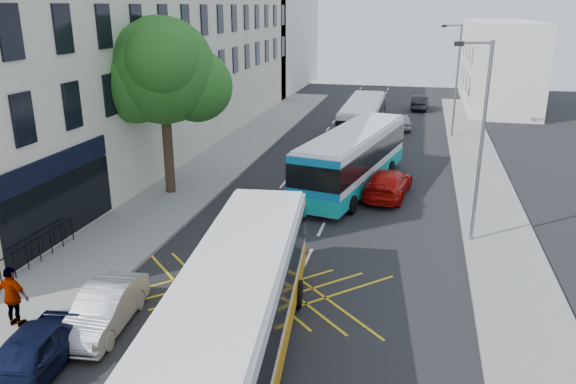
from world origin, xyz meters
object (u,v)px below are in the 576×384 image
Objects in this scene: red_hatchback at (388,183)px; distant_car_dark at (420,103)px; bus_mid at (353,158)px; bus_near at (239,307)px; lamp_far at (456,75)px; distant_car_silver at (402,121)px; street_tree at (162,72)px; bus_far at (362,120)px; distant_car_grey at (371,106)px; pedestrian_far at (13,297)px; parked_car_blue at (27,358)px; lamp_near at (480,133)px; parked_car_silver at (104,309)px.

red_hatchback is 26.50m from distant_car_dark.
bus_near is at bearing -82.10° from bus_mid.
lamp_far reaches higher than bus_near.
street_tree is at bearing 54.14° from distant_car_silver.
bus_far reaches higher than distant_car_grey.
red_hatchback is (-3.68, -14.75, -3.91)m from lamp_far.
pedestrian_far is (-10.07, -32.53, 0.49)m from distant_car_silver.
lamp_far is at bearing -49.86° from distant_car_grey.
street_tree is at bearing 70.48° from distant_car_dark.
lamp_far is 2.20× the size of distant_car_silver.
bus_near is at bearing 16.20° from parked_car_blue.
lamp_far is 12.03m from distant_car_grey.
street_tree reaches higher than distant_car_silver.
distant_car_dark is at bearing 74.35° from bus_far.
bus_mid is at bearing -86.68° from bus_far.
pedestrian_far is at bearing -96.33° from distant_car_grey.
bus_mid reaches higher than distant_car_silver.
lamp_near is 0.70× the size of bus_near.
distant_car_dark is (-2.36, 31.72, -3.95)m from lamp_near.
bus_near reaches higher than distant_car_dark.
lamp_near is 2.03× the size of parked_car_blue.
distant_car_dark is (9.43, 43.83, -0.01)m from parked_car_blue.
lamp_near is 2.03× the size of parked_car_silver.
pedestrian_far is at bearing -170.29° from parked_car_silver.
distant_car_dark reaches higher than distant_car_silver.
parked_car_blue is at bearing -93.16° from distant_car_grey.
distant_car_dark is at bearing -99.42° from pedestrian_far.
bus_far is (8.39, 14.47, -4.75)m from street_tree.
red_hatchback is at bearing -78.89° from distant_car_grey.
bus_mid is at bearing 79.79° from bus_near.
bus_near reaches higher than bus_mid.
distant_car_silver is at bearing 70.84° from parked_car_silver.
parked_car_blue is (-6.17, -18.26, -0.99)m from bus_mid.
red_hatchback reaches higher than parked_car_silver.
bus_far is 30.07m from parked_car_blue.
lamp_far is at bearing 63.22° from parked_car_silver.
lamp_far is (0.00, 20.00, 0.00)m from lamp_near.
parked_car_silver is at bearing 69.78° from red_hatchback.
red_hatchback is 17.22m from distant_car_silver.
distant_car_grey is 7.33m from distant_car_silver.
street_tree is 2.18× the size of distant_car_dark.
bus_far is at bearing 109.91° from lamp_near.
distant_car_grey is 5.05m from distant_car_dark.
street_tree is at bearing -130.81° from lamp_far.
parked_car_blue is at bearing -163.62° from bus_near.
red_hatchback is (2.64, -12.19, -0.84)m from bus_far.
red_hatchback is at bearing 72.37° from bus_near.
pedestrian_far is (-7.45, -27.49, -0.43)m from bus_far.
red_hatchback is 18.33m from pedestrian_far.
bus_near is 1.10× the size of bus_far.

